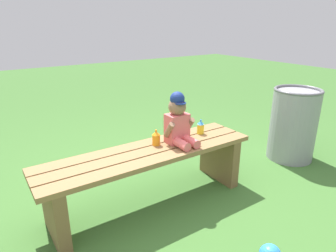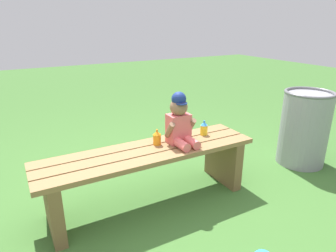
% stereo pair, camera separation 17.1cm
% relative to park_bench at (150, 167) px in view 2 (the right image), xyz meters
% --- Properties ---
extents(ground_plane, '(16.00, 16.00, 0.00)m').
position_rel_park_bench_xyz_m(ground_plane, '(0.00, 0.00, -0.31)').
color(ground_plane, '#3D6B2D').
extents(park_bench, '(1.66, 0.42, 0.45)m').
position_rel_park_bench_xyz_m(park_bench, '(0.00, 0.00, 0.00)').
color(park_bench, olive).
rests_on(park_bench, ground_plane).
extents(child_figure, '(0.23, 0.27, 0.40)m').
position_rel_park_bench_xyz_m(child_figure, '(0.26, 0.00, 0.32)').
color(child_figure, '#E56666').
rests_on(child_figure, park_bench).
extents(sippy_cup_left, '(0.06, 0.06, 0.12)m').
position_rel_park_bench_xyz_m(sippy_cup_left, '(0.10, 0.06, 0.20)').
color(sippy_cup_left, orange).
rests_on(sippy_cup_left, park_bench).
extents(sippy_cup_right, '(0.06, 0.06, 0.12)m').
position_rel_park_bench_xyz_m(sippy_cup_right, '(0.53, 0.06, 0.20)').
color(sippy_cup_right, yellow).
rests_on(sippy_cup_right, park_bench).
extents(trash_bin, '(0.46, 0.46, 0.73)m').
position_rel_park_bench_xyz_m(trash_bin, '(1.63, -0.09, 0.06)').
color(trash_bin, gray).
rests_on(trash_bin, ground_plane).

